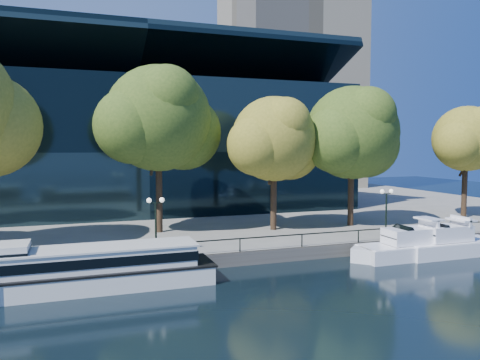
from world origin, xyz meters
name	(u,v)px	position (x,y,z in m)	size (l,w,h in m)	color
ground	(256,277)	(0.00, 0.00, 0.00)	(160.00, 160.00, 0.00)	black
promenade	(162,204)	(0.00, 36.38, 0.50)	(90.00, 67.08, 1.00)	slate
railing	(240,239)	(0.00, 3.25, 1.94)	(88.20, 0.08, 0.99)	black
convention_building	(135,147)	(-4.00, 31.79, 8.51)	(50.00, 24.57, 21.43)	black
office_tower	(289,18)	(28.00, 55.00, 33.02)	(22.50, 22.50, 65.90)	gray
tour_boat	(86,268)	(-10.70, 0.94, 1.31)	(16.20, 3.61, 3.07)	silver
cruiser_near	(412,246)	(13.26, 0.89, 0.95)	(10.50, 2.70, 3.04)	white
cruiser_far	(446,243)	(16.32, 0.62, 0.98)	(9.44, 2.62, 3.08)	white
tree_2	(161,121)	(-4.02, 12.84, 10.85)	(11.60, 9.51, 14.69)	black
tree_3	(276,141)	(6.00, 10.60, 9.11)	(9.60, 7.87, 12.12)	black
tree_4	(354,135)	(13.93, 10.21, 9.70)	(11.06, 9.07, 13.32)	black
tree_5	(468,140)	(28.17, 10.61, 9.25)	(8.65, 7.09, 11.87)	black
lamp_1	(156,212)	(-5.87, 4.50, 3.98)	(1.26, 0.36, 4.03)	black
lamp_2	(386,202)	(13.52, 4.50, 3.98)	(1.26, 0.36, 4.03)	black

